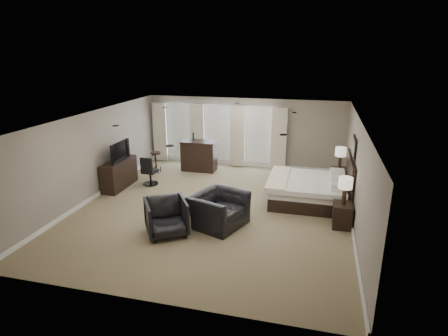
% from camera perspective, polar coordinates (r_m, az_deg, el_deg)
% --- Properties ---
extents(room, '(7.60, 8.60, 2.64)m').
position_cam_1_polar(room, '(10.26, -1.63, 0.49)').
color(room, '#7C6E4F').
rests_on(room, ground).
extents(window_bay, '(5.25, 0.20, 2.30)m').
position_cam_1_polar(window_bay, '(14.37, -1.00, 5.12)').
color(window_bay, silver).
rests_on(window_bay, room).
extents(bed, '(2.25, 2.15, 1.43)m').
position_cam_1_polar(bed, '(11.18, 12.89, -1.64)').
color(bed, silver).
rests_on(bed, ground).
extents(nightstand_near, '(0.46, 0.57, 0.62)m').
position_cam_1_polar(nightstand_near, '(10.01, 17.57, -6.90)').
color(nightstand_near, black).
rests_on(nightstand_near, ground).
extents(nightstand_far, '(0.48, 0.59, 0.65)m').
position_cam_1_polar(nightstand_far, '(12.71, 17.00, -1.50)').
color(nightstand_far, black).
rests_on(nightstand_far, ground).
extents(lamp_near, '(0.34, 0.34, 0.71)m').
position_cam_1_polar(lamp_near, '(9.76, 17.93, -3.35)').
color(lamp_near, beige).
rests_on(lamp_near, nightstand_near).
extents(lamp_far, '(0.34, 0.34, 0.71)m').
position_cam_1_polar(lamp_far, '(12.51, 17.28, 1.43)').
color(lamp_far, beige).
rests_on(lamp_far, nightstand_far).
extents(wall_art, '(0.04, 0.96, 0.56)m').
position_cam_1_polar(wall_art, '(10.94, 19.13, 3.04)').
color(wall_art, slate).
rests_on(wall_art, room).
extents(dresser, '(0.50, 1.56, 0.91)m').
position_cam_1_polar(dresser, '(12.63, -15.67, -0.87)').
color(dresser, black).
rests_on(dresser, ground).
extents(tv, '(0.63, 1.10, 0.14)m').
position_cam_1_polar(tv, '(12.48, -15.87, 1.42)').
color(tv, black).
rests_on(tv, dresser).
extents(armchair_near, '(1.27, 1.53, 1.15)m').
position_cam_1_polar(armchair_near, '(9.53, -0.80, -5.55)').
color(armchair_near, black).
rests_on(armchair_near, ground).
extents(armchair_far, '(1.28, 1.27, 0.98)m').
position_cam_1_polar(armchair_far, '(9.22, -8.79, -7.17)').
color(armchair_far, black).
rests_on(armchair_far, ground).
extents(bar_counter, '(1.29, 0.67, 1.13)m').
position_cam_1_polar(bar_counter, '(13.86, -3.81, 1.89)').
color(bar_counter, black).
rests_on(bar_counter, ground).
extents(bar_stool_left, '(0.41, 0.41, 0.78)m').
position_cam_1_polar(bar_stool_left, '(13.82, -10.33, 0.83)').
color(bar_stool_left, black).
rests_on(bar_stool_left, ground).
extents(bar_stool_right, '(0.43, 0.43, 0.68)m').
position_cam_1_polar(bar_stool_right, '(14.19, -2.26, 1.36)').
color(bar_stool_right, black).
rests_on(bar_stool_right, ground).
extents(desk_chair, '(0.53, 0.53, 0.98)m').
position_cam_1_polar(desk_chair, '(12.63, -11.20, -0.37)').
color(desk_chair, black).
rests_on(desk_chair, ground).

